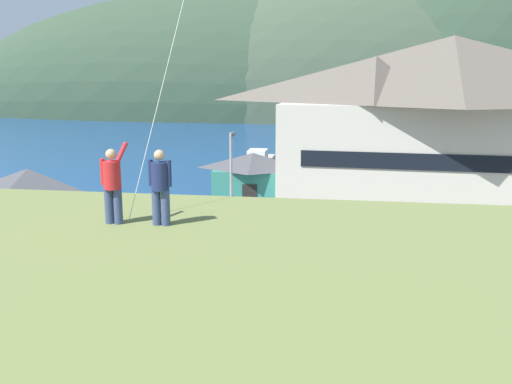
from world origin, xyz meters
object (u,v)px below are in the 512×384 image
(storage_shed_waterside, at_px, (253,179))
(person_companion, at_px, (160,185))
(parked_car_mid_row_far, at_px, (211,307))
(person_kite_flyer, at_px, (112,183))
(wharf_dock, at_px, (291,170))
(parked_car_front_row_end, at_px, (105,280))
(parking_light_pole, at_px, (231,181))
(moored_boat_wharfside, at_px, (258,163))
(harbor_lodge, at_px, (449,120))
(storage_shed_near_lot, at_px, (31,218))
(parked_car_corner_spot, at_px, (363,302))
(parked_car_front_row_red, at_px, (381,266))

(storage_shed_waterside, relative_size, person_companion, 3.62)
(parked_car_mid_row_far, xyz_separation_m, person_companion, (0.90, -8.47, 6.62))
(parked_car_mid_row_far, xyz_separation_m, person_kite_flyer, (-0.23, -8.49, 6.64))
(wharf_dock, distance_m, parked_car_front_row_end, 34.48)
(parked_car_front_row_end, distance_m, parked_car_mid_row_far, 5.78)
(wharf_dock, xyz_separation_m, person_kite_flyer, (-0.14, -44.69, 7.35))
(parked_car_front_row_end, distance_m, parking_light_pole, 10.29)
(moored_boat_wharfside, height_order, parking_light_pole, parking_light_pole)
(harbor_lodge, distance_m, wharf_dock, 19.74)
(wharf_dock, height_order, parked_car_front_row_end, parked_car_front_row_end)
(storage_shed_near_lot, relative_size, person_kite_flyer, 4.39)
(storage_shed_near_lot, height_order, parked_car_front_row_end, storage_shed_near_lot)
(parked_car_front_row_end, bearing_deg, storage_shed_waterside, 79.55)
(storage_shed_near_lot, distance_m, parked_car_corner_spot, 17.48)
(parked_car_corner_spot, bearing_deg, parking_light_pole, 127.00)
(parked_car_front_row_red, distance_m, parked_car_mid_row_far, 9.14)
(storage_shed_waterside, distance_m, parked_car_front_row_red, 18.11)
(storage_shed_waterside, height_order, parked_car_mid_row_far, storage_shed_waterside)
(storage_shed_near_lot, xyz_separation_m, storage_shed_waterside, (9.10, 16.00, -0.65))
(parked_car_corner_spot, height_order, parking_light_pole, parking_light_pole)
(wharf_dock, height_order, parked_car_mid_row_far, parked_car_mid_row_far)
(storage_shed_near_lot, distance_m, person_kite_flyer, 18.48)
(harbor_lodge, height_order, parked_car_mid_row_far, harbor_lodge)
(harbor_lodge, relative_size, parked_car_front_row_red, 6.08)
(parked_car_front_row_end, relative_size, person_kite_flyer, 2.35)
(parked_car_front_row_end, bearing_deg, person_kite_flyer, -64.18)
(harbor_lodge, height_order, parked_car_front_row_end, harbor_lodge)
(wharf_dock, height_order, parked_car_front_row_red, parked_car_front_row_red)
(storage_shed_near_lot, relative_size, parked_car_front_row_end, 1.87)
(parked_car_front_row_red, height_order, parking_light_pole, parking_light_pole)
(person_kite_flyer, bearing_deg, moored_boat_wharfside, 94.36)
(storage_shed_near_lot, height_order, parking_light_pole, parking_light_pole)
(storage_shed_near_lot, relative_size, storage_shed_waterside, 1.29)
(parked_car_front_row_red, relative_size, parked_car_mid_row_far, 1.00)
(parked_car_corner_spot, xyz_separation_m, parked_car_mid_row_far, (-5.99, -1.42, 0.00))
(parked_car_corner_spot, relative_size, parked_car_mid_row_far, 1.01)
(parked_car_front_row_end, bearing_deg, storage_shed_near_lot, 146.06)
(harbor_lodge, relative_size, storage_shed_waterside, 4.09)
(storage_shed_near_lot, xyz_separation_m, parked_car_mid_row_far, (10.85, -5.82, -1.72))
(parked_car_mid_row_far, bearing_deg, person_kite_flyer, -91.55)
(wharf_dock, bearing_deg, person_companion, -88.73)
(parked_car_front_row_red, bearing_deg, wharf_dock, 103.08)
(storage_shed_near_lot, height_order, storage_shed_waterside, storage_shed_near_lot)
(harbor_lodge, distance_m, storage_shed_near_lot, 28.94)
(storage_shed_near_lot, distance_m, moored_boat_wharfside, 33.35)
(storage_shed_waterside, height_order, parked_car_front_row_end, storage_shed_waterside)
(parking_light_pole, bearing_deg, parked_car_corner_spot, -53.00)
(storage_shed_waterside, xyz_separation_m, parking_light_pole, (0.39, -10.66, 1.83))
(moored_boat_wharfside, bearing_deg, harbor_lodge, -44.27)
(parked_car_front_row_red, distance_m, parking_light_pole, 10.20)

